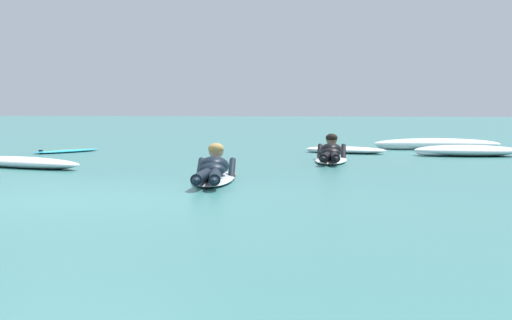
% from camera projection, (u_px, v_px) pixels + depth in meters
% --- Properties ---
extents(ground_plane, '(120.00, 120.00, 0.00)m').
position_uv_depth(ground_plane, '(250.00, 150.00, 18.80)').
color(ground_plane, '#387A75').
extents(surfer_near, '(0.89, 2.74, 0.53)m').
position_uv_depth(surfer_near, '(213.00, 172.00, 10.98)').
color(surfer_near, silver).
rests_on(surfer_near, ground).
extents(surfer_far, '(0.72, 2.65, 0.55)m').
position_uv_depth(surfer_far, '(331.00, 154.00, 14.89)').
color(surfer_far, white).
rests_on(surfer_far, ground).
extents(drifting_surfboard, '(1.18, 1.91, 0.16)m').
position_uv_depth(drifting_surfboard, '(66.00, 151.00, 17.95)').
color(drifting_surfboard, '#2DB2D1').
rests_on(drifting_surfboard, ground).
extents(whitewater_front, '(1.97, 1.29, 0.14)m').
position_uv_depth(whitewater_front, '(346.00, 150.00, 17.63)').
color(whitewater_front, white).
rests_on(whitewater_front, ground).
extents(whitewater_mid_left, '(2.90, 0.79, 0.26)m').
position_uv_depth(whitewater_mid_left, '(437.00, 144.00, 18.98)').
color(whitewater_mid_left, white).
rests_on(whitewater_mid_left, ground).
extents(whitewater_mid_right, '(2.60, 1.49, 0.18)m').
position_uv_depth(whitewater_mid_right, '(21.00, 163.00, 13.50)').
color(whitewater_mid_right, white).
rests_on(whitewater_mid_right, ground).
extents(whitewater_far_band, '(2.11, 1.05, 0.22)m').
position_uv_depth(whitewater_far_band, '(467.00, 151.00, 16.65)').
color(whitewater_far_band, white).
rests_on(whitewater_far_band, ground).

